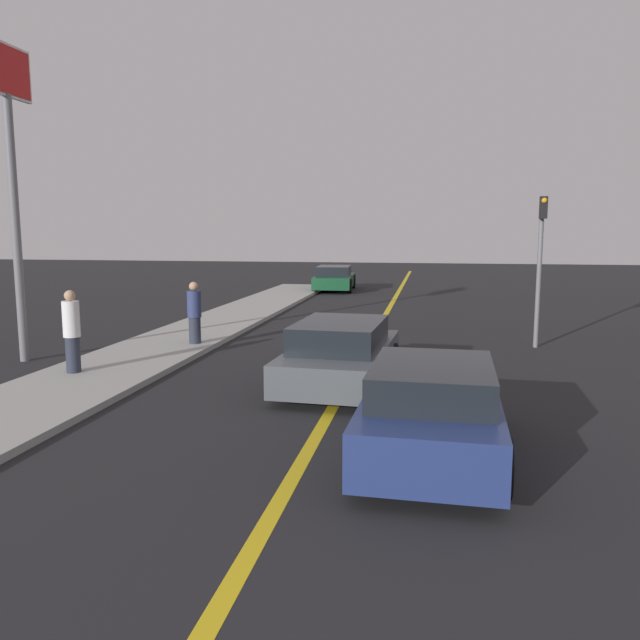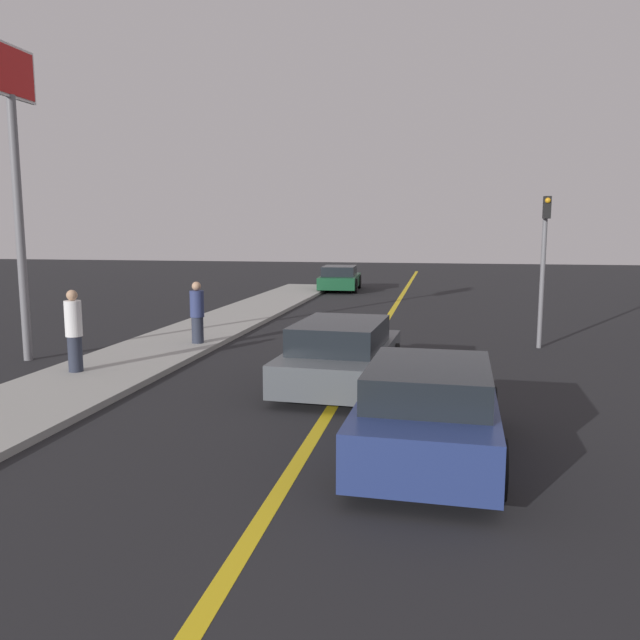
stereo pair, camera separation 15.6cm
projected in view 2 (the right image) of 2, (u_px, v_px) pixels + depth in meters
road_center_line at (374, 339)px, 17.43m from camera, size 0.20×60.00×0.01m
sidewalk_left at (187, 338)px, 17.35m from camera, size 2.55×33.86×0.13m
car_near_right_lane at (428, 411)px, 8.29m from camera, size 1.98×3.92×1.31m
car_ahead_center at (341, 354)px, 12.30m from camera, size 2.10×4.43×1.28m
car_far_distant at (340, 278)px, 31.51m from camera, size 2.14×4.38×1.25m
pedestrian_near_curb at (74, 331)px, 12.79m from camera, size 0.34×0.34×1.70m
pedestrian_mid_group at (197, 313)px, 16.07m from camera, size 0.36×0.36×1.59m
traffic_light at (544, 256)px, 15.79m from camera, size 0.18×0.40×3.87m
roadside_sign at (13, 137)px, 13.92m from camera, size 0.20×1.68×7.09m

